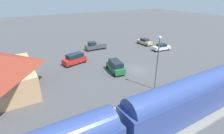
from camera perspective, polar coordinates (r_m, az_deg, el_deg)
ground_plane at (r=34.18m, az=8.06°, el=-0.89°), size 200.00×200.00×0.00m
railway_track at (r=26.21m, az=27.71°, el=-11.43°), size 4.80×70.00×0.30m
platform at (r=27.96m, az=20.94°, el=-7.78°), size 3.20×46.00×0.30m
passenger_train at (r=16.42m, az=2.74°, el=-18.75°), size 2.93×40.59×4.98m
station_building at (r=30.20m, az=-32.37°, el=-1.64°), size 12.49×9.27×5.76m
pedestrian_on_platform at (r=25.07m, az=15.57°, el=-7.77°), size 0.36×0.36×1.71m
pedestrian_waiting_far at (r=25.69m, az=19.18°, el=-7.45°), size 0.36×0.36×1.71m
suv_green at (r=32.51m, az=1.18°, el=0.25°), size 5.16×3.01×2.22m
pickup_charcoal at (r=45.95m, az=-5.45°, el=6.94°), size 2.12×5.46×2.14m
sedan_tan at (r=51.14m, az=10.56°, el=8.16°), size 4.61×2.49×1.74m
sedan_white at (r=46.82m, az=15.86°, el=6.27°), size 2.39×4.69×1.74m
suv_red at (r=37.02m, az=-12.08°, el=2.65°), size 3.02×5.22×2.22m
light_pole_near_platform at (r=25.95m, az=14.71°, el=3.00°), size 0.44×0.44×8.34m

